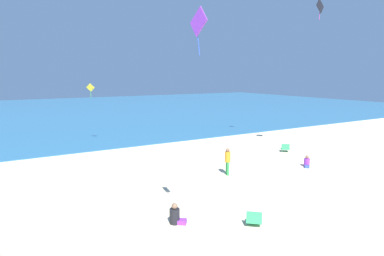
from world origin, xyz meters
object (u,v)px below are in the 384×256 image
beach_chair_far_right (254,219)px  kite_purple (199,22)px  person_1 (228,160)px  kite_black (320,6)px  kite_yellow (90,88)px  person_0 (307,163)px  person_4 (176,216)px  beach_chair_mid_beach (285,148)px

beach_chair_far_right → kite_purple: size_ratio=0.61×
person_1 → kite_purple: 10.40m
beach_chair_far_right → kite_black: 15.98m
beach_chair_far_right → person_1: bearing=14.6°
person_1 → kite_yellow: 13.75m
person_0 → person_1: 5.41m
person_4 → person_1: bearing=73.6°
kite_yellow → kite_black: 17.90m
person_4 → kite_purple: (-0.21, -1.97, 6.89)m
kite_yellow → beach_chair_mid_beach: bearing=-41.0°
beach_chair_mid_beach → beach_chair_far_right: bearing=167.7°
beach_chair_far_right → beach_chair_mid_beach: bearing=-8.9°
beach_chair_mid_beach → person_4: 14.19m
person_0 → kite_black: (2.61, 1.81, 9.85)m
beach_chair_mid_beach → kite_yellow: 15.89m
beach_chair_mid_beach → person_0: 4.07m
beach_chair_far_right → person_4: 2.99m
beach_chair_mid_beach → kite_black: (0.72, -1.79, 9.83)m
person_1 → kite_purple: (-5.69, -6.01, 6.29)m
person_1 → beach_chair_far_right: bearing=77.2°
beach_chair_mid_beach → kite_purple: 16.85m
beach_chair_far_right → person_0: person_0 is taller
person_0 → person_4: size_ratio=0.88×
beach_chair_far_right → person_4: (-2.49, 1.65, 0.05)m
person_1 → kite_purple: bearing=61.4°
kite_purple → kite_black: size_ratio=1.03×
kite_yellow → person_0: bearing=-54.7°
beach_chair_mid_beach → person_0: bearing=-168.8°
beach_chair_mid_beach → kite_black: bearing=-119.3°
person_1 → person_4: bearing=51.3°
kite_purple → kite_yellow: (1.30, 18.50, -2.58)m
person_1 → kite_purple: size_ratio=1.08×
beach_chair_far_right → kite_purple: kite_purple is taller
kite_purple → kite_yellow: bearing=86.0°
person_1 → kite_black: bearing=-160.4°
beach_chair_mid_beach → beach_chair_far_right: size_ratio=0.97×
beach_chair_far_right → kite_yellow: bearing=46.7°
person_1 → person_4: (-5.48, -4.05, -0.60)m
beach_chair_mid_beach → kite_yellow: size_ratio=0.72×
person_4 → beach_chair_mid_beach: bearing=64.4°
beach_chair_mid_beach → person_4: bearing=156.1°
kite_yellow → kite_purple: bearing=-94.0°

